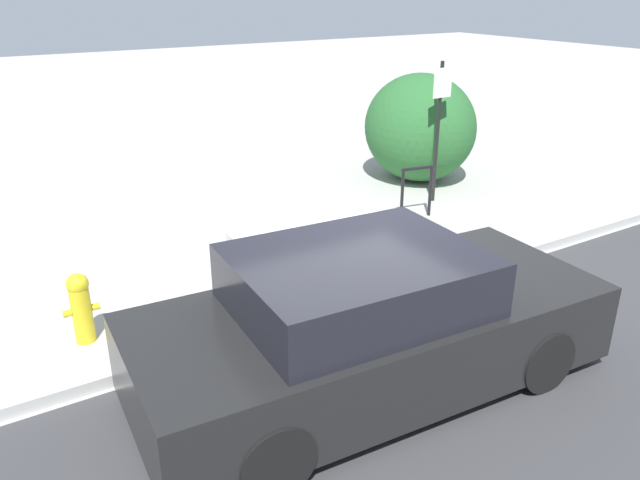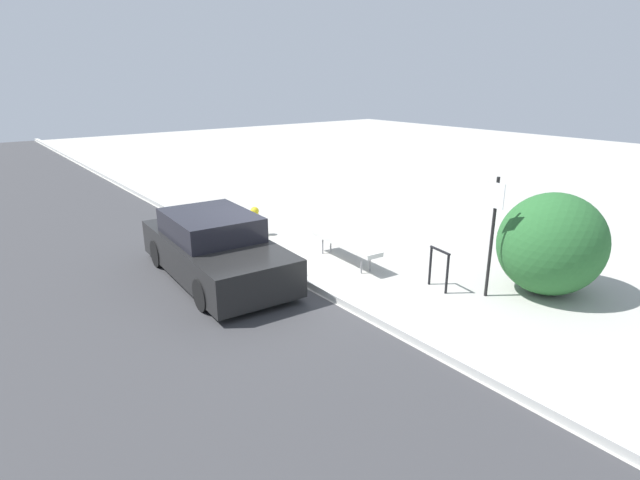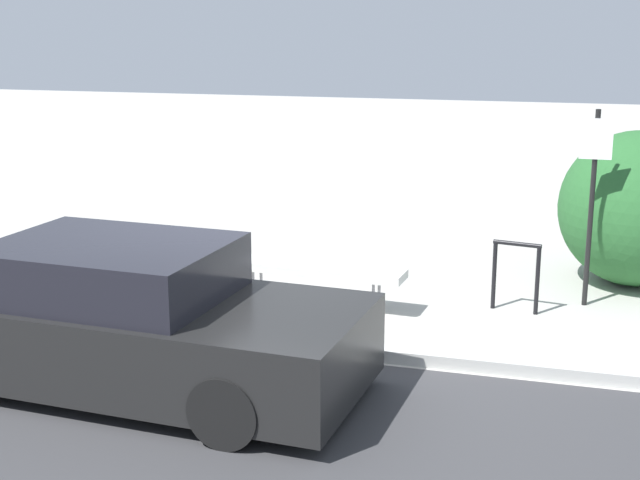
{
  "view_description": "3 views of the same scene",
  "coord_description": "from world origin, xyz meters",
  "px_view_note": "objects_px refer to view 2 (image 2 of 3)",
  "views": [
    {
      "loc": [
        -3.77,
        -5.15,
        3.45
      ],
      "look_at": [
        -0.18,
        0.65,
        0.61
      ],
      "focal_mm": 35.0,
      "sensor_mm": 36.0,
      "label": 1
    },
    {
      "loc": [
        8.16,
        -5.45,
        3.97
      ],
      "look_at": [
        0.56,
        0.37,
        0.85
      ],
      "focal_mm": 28.0,
      "sensor_mm": 36.0,
      "label": 2
    },
    {
      "loc": [
        2.94,
        -8.12,
        3.26
      ],
      "look_at": [
        0.13,
        1.59,
        0.77
      ],
      "focal_mm": 50.0,
      "sensor_mm": 36.0,
      "label": 3
    }
  ],
  "objects_px": {
    "fire_hydrant": "(255,220)",
    "bike_rack": "(439,265)",
    "bench": "(345,243)",
    "parked_car_near": "(215,248)",
    "sign_post": "(493,226)"
  },
  "relations": [
    {
      "from": "bench",
      "to": "sign_post",
      "type": "xyz_separation_m",
      "value": [
        3.03,
        0.94,
        0.93
      ]
    },
    {
      "from": "bench",
      "to": "sign_post",
      "type": "distance_m",
      "value": 3.31
    },
    {
      "from": "bike_rack",
      "to": "sign_post",
      "type": "relative_size",
      "value": 0.36
    },
    {
      "from": "bike_rack",
      "to": "parked_car_near",
      "type": "relative_size",
      "value": 0.19
    },
    {
      "from": "bike_rack",
      "to": "fire_hydrant",
      "type": "bearing_deg",
      "value": -168.82
    },
    {
      "from": "sign_post",
      "to": "fire_hydrant",
      "type": "bearing_deg",
      "value": -166.05
    },
    {
      "from": "bike_rack",
      "to": "parked_car_near",
      "type": "xyz_separation_m",
      "value": [
        -3.23,
        -3.19,
        0.12
      ]
    },
    {
      "from": "fire_hydrant",
      "to": "parked_car_near",
      "type": "height_order",
      "value": "parked_car_near"
    },
    {
      "from": "fire_hydrant",
      "to": "bike_rack",
      "type": "bearing_deg",
      "value": 11.18
    },
    {
      "from": "fire_hydrant",
      "to": "bench",
      "type": "bearing_deg",
      "value": 10.55
    },
    {
      "from": "bench",
      "to": "sign_post",
      "type": "relative_size",
      "value": 0.93
    },
    {
      "from": "bike_rack",
      "to": "fire_hydrant",
      "type": "relative_size",
      "value": 1.08
    },
    {
      "from": "bench",
      "to": "fire_hydrant",
      "type": "relative_size",
      "value": 2.81
    },
    {
      "from": "bike_rack",
      "to": "sign_post",
      "type": "height_order",
      "value": "sign_post"
    },
    {
      "from": "sign_post",
      "to": "parked_car_near",
      "type": "xyz_separation_m",
      "value": [
        -4.02,
        -3.65,
        -0.76
      ]
    }
  ]
}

